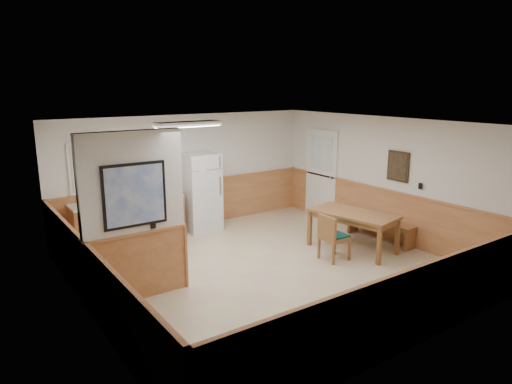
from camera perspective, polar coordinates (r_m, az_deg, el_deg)
ground at (r=8.06m, az=1.44°, el=-9.48°), size 6.00×6.00×0.00m
ceiling at (r=7.46m, az=1.55°, el=8.52°), size 6.00×6.00×0.02m
back_wall at (r=10.19m, az=-8.53°, el=2.54°), size 6.00×0.02×2.50m
right_wall at (r=9.71m, az=15.94°, el=1.65°), size 0.02×6.00×2.50m
left_wall at (r=6.43m, az=-20.69°, el=-4.47°), size 0.02×6.00×2.50m
wainscot_back at (r=10.33m, az=-8.34°, el=-1.56°), size 6.00×0.04×1.00m
wainscot_right at (r=9.86m, az=15.60°, el=-2.64°), size 0.04×6.00×1.00m
wainscot_left at (r=6.69m, az=-20.00°, el=-10.58°), size 0.04×6.00×1.00m
partition_wall at (r=6.82m, az=-14.99°, el=-3.24°), size 1.50×0.20×2.50m
kitchen_counter at (r=9.62m, az=-13.99°, el=-3.18°), size 2.20×0.61×1.00m
exterior_door at (r=10.99m, az=8.13°, el=2.28°), size 0.07×1.02×2.15m
kitchen_window at (r=9.39m, az=-20.09°, el=2.85°), size 0.80×0.04×1.00m
wall_painting at (r=9.44m, az=17.33°, el=3.10°), size 0.04×0.50×0.60m
fluorescent_fixture at (r=8.16m, az=-8.54°, el=8.40°), size 1.20×0.30×0.09m
refrigerator at (r=9.99m, az=-6.99°, el=0.01°), size 0.76×0.73×1.69m
dining_table at (r=8.91m, az=12.04°, el=-3.09°), size 1.14×1.77×0.75m
dining_bench at (r=9.66m, az=15.26°, el=-3.94°), size 0.40×1.51×0.45m
dining_chair at (r=8.34m, az=9.36°, el=-5.25°), size 0.63×0.46×0.85m
fire_extinguisher at (r=9.63m, az=-11.58°, el=0.92°), size 0.12×0.12×0.46m
soap_bottle at (r=9.20m, az=-19.83°, el=-0.72°), size 0.10×0.10×0.24m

